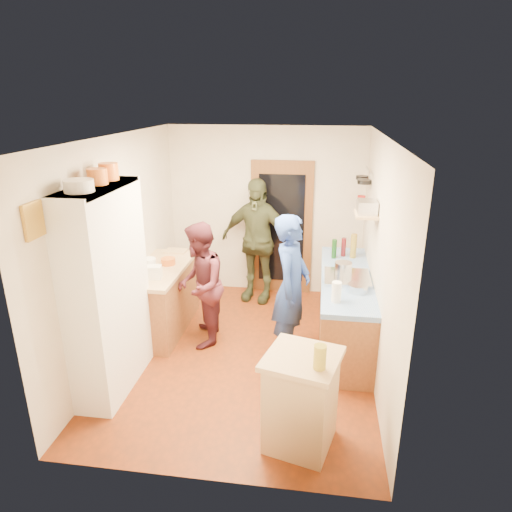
% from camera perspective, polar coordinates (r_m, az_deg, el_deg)
% --- Properties ---
extents(floor, '(3.00, 4.00, 0.02)m').
position_cam_1_polar(floor, '(5.78, -1.34, -12.06)').
color(floor, maroon).
rests_on(floor, ground).
extents(ceiling, '(3.00, 4.00, 0.02)m').
position_cam_1_polar(ceiling, '(4.94, -1.59, 14.78)').
color(ceiling, silver).
rests_on(ceiling, ground).
extents(wall_back, '(3.00, 0.02, 2.60)m').
position_cam_1_polar(wall_back, '(7.13, 1.25, 5.57)').
color(wall_back, beige).
rests_on(wall_back, ground).
extents(wall_front, '(3.00, 0.02, 2.60)m').
position_cam_1_polar(wall_front, '(3.43, -7.15, -10.75)').
color(wall_front, beige).
rests_on(wall_front, ground).
extents(wall_left, '(0.02, 4.00, 2.60)m').
position_cam_1_polar(wall_left, '(5.66, -16.71, 0.99)').
color(wall_left, beige).
rests_on(wall_left, ground).
extents(wall_right, '(0.02, 4.00, 2.60)m').
position_cam_1_polar(wall_right, '(5.19, 15.21, -0.51)').
color(wall_right, beige).
rests_on(wall_right, ground).
extents(door_frame, '(0.95, 0.06, 2.10)m').
position_cam_1_polar(door_frame, '(7.13, 3.19, 3.46)').
color(door_frame, brown).
rests_on(door_frame, ground).
extents(door_glass, '(0.70, 0.02, 1.70)m').
position_cam_1_polar(door_glass, '(7.09, 3.17, 3.39)').
color(door_glass, black).
rests_on(door_glass, door_frame).
extents(hutch_body, '(0.40, 1.20, 2.20)m').
position_cam_1_polar(hutch_body, '(4.97, -18.03, -4.22)').
color(hutch_body, white).
rests_on(hutch_body, ground).
extents(hutch_top_shelf, '(0.40, 1.14, 0.04)m').
position_cam_1_polar(hutch_top_shelf, '(4.66, -19.42, 8.05)').
color(hutch_top_shelf, white).
rests_on(hutch_top_shelf, hutch_body).
extents(plate_stack, '(0.26, 0.26, 0.11)m').
position_cam_1_polar(plate_stack, '(4.39, -21.28, 8.18)').
color(plate_stack, white).
rests_on(plate_stack, hutch_top_shelf).
extents(orange_pot_a, '(0.19, 0.19, 0.15)m').
position_cam_1_polar(orange_pot_a, '(4.69, -19.21, 9.37)').
color(orange_pot_a, orange).
rests_on(orange_pot_a, hutch_top_shelf).
extents(orange_pot_b, '(0.19, 0.19, 0.17)m').
position_cam_1_polar(orange_pot_b, '(4.91, -17.93, 10.01)').
color(orange_pot_b, orange).
rests_on(orange_pot_b, hutch_top_shelf).
extents(left_counter_base, '(0.60, 1.40, 0.85)m').
position_cam_1_polar(left_counter_base, '(6.25, -11.65, -5.44)').
color(left_counter_base, '#995D2F').
rests_on(left_counter_base, ground).
extents(left_counter_top, '(0.64, 1.44, 0.05)m').
position_cam_1_polar(left_counter_top, '(6.07, -11.94, -1.59)').
color(left_counter_top, tan).
rests_on(left_counter_top, left_counter_base).
extents(toaster, '(0.23, 0.18, 0.16)m').
position_cam_1_polar(toaster, '(5.69, -12.80, -1.98)').
color(toaster, white).
rests_on(toaster, left_counter_top).
extents(kettle, '(0.19, 0.19, 0.20)m').
position_cam_1_polar(kettle, '(5.85, -13.21, -1.21)').
color(kettle, white).
rests_on(kettle, left_counter_top).
extents(orange_bowl, '(0.22, 0.22, 0.09)m').
position_cam_1_polar(orange_bowl, '(6.12, -10.92, -0.66)').
color(orange_bowl, orange).
rests_on(orange_bowl, left_counter_top).
extents(chopping_board, '(0.30, 0.23, 0.02)m').
position_cam_1_polar(chopping_board, '(6.61, -10.00, 0.63)').
color(chopping_board, tan).
rests_on(chopping_board, left_counter_top).
extents(right_counter_base, '(0.60, 2.20, 0.84)m').
position_cam_1_polar(right_counter_base, '(5.96, 10.97, -6.69)').
color(right_counter_base, '#995D2F').
rests_on(right_counter_base, ground).
extents(right_counter_top, '(0.62, 2.22, 0.06)m').
position_cam_1_polar(right_counter_top, '(5.78, 11.25, -2.69)').
color(right_counter_top, blue).
rests_on(right_counter_top, right_counter_base).
extents(hob, '(0.55, 0.58, 0.04)m').
position_cam_1_polar(hob, '(5.66, 11.33, -2.64)').
color(hob, silver).
rests_on(hob, right_counter_top).
extents(pot_on_hob, '(0.21, 0.21, 0.14)m').
position_cam_1_polar(pot_on_hob, '(5.71, 10.85, -1.44)').
color(pot_on_hob, silver).
rests_on(pot_on_hob, hob).
extents(bottle_a, '(0.08, 0.08, 0.27)m').
position_cam_1_polar(bottle_a, '(6.31, 9.75, 0.89)').
color(bottle_a, '#143F14').
rests_on(bottle_a, right_counter_top).
extents(bottle_b, '(0.08, 0.08, 0.26)m').
position_cam_1_polar(bottle_b, '(6.41, 10.89, 1.10)').
color(bottle_b, '#591419').
rests_on(bottle_b, right_counter_top).
extents(bottle_c, '(0.09, 0.09, 0.33)m').
position_cam_1_polar(bottle_c, '(6.37, 12.09, 1.24)').
color(bottle_c, olive).
rests_on(bottle_c, right_counter_top).
extents(paper_towel, '(0.12, 0.12, 0.23)m').
position_cam_1_polar(paper_towel, '(5.00, 10.02, -4.45)').
color(paper_towel, white).
rests_on(paper_towel, right_counter_top).
extents(mixing_bowl, '(0.25, 0.25, 0.09)m').
position_cam_1_polar(mixing_bowl, '(5.32, 12.60, -3.92)').
color(mixing_bowl, silver).
rests_on(mixing_bowl, right_counter_top).
extents(island_base, '(0.67, 0.67, 0.86)m').
position_cam_1_polar(island_base, '(4.28, 5.62, -17.82)').
color(island_base, tan).
rests_on(island_base, ground).
extents(island_top, '(0.76, 0.76, 0.05)m').
position_cam_1_polar(island_top, '(4.02, 5.83, -12.66)').
color(island_top, tan).
rests_on(island_top, island_base).
extents(cutting_board, '(0.41, 0.36, 0.02)m').
position_cam_1_polar(cutting_board, '(4.07, 5.37, -12.05)').
color(cutting_board, white).
rests_on(cutting_board, island_top).
extents(oil_jar, '(0.13, 0.13, 0.21)m').
position_cam_1_polar(oil_jar, '(3.81, 7.99, -12.40)').
color(oil_jar, '#AD9E2D').
rests_on(oil_jar, island_top).
extents(pan_rail, '(0.02, 0.65, 0.02)m').
position_cam_1_polar(pan_rail, '(6.48, 13.89, 10.38)').
color(pan_rail, silver).
rests_on(pan_rail, wall_right).
extents(pan_hang_a, '(0.18, 0.18, 0.05)m').
position_cam_1_polar(pan_hang_a, '(6.33, 13.38, 9.01)').
color(pan_hang_a, black).
rests_on(pan_hang_a, pan_rail).
extents(pan_hang_b, '(0.16, 0.16, 0.05)m').
position_cam_1_polar(pan_hang_b, '(6.53, 13.23, 9.15)').
color(pan_hang_b, black).
rests_on(pan_hang_b, pan_rail).
extents(pan_hang_c, '(0.17, 0.17, 0.05)m').
position_cam_1_polar(pan_hang_c, '(6.72, 13.11, 9.53)').
color(pan_hang_c, black).
rests_on(pan_hang_c, pan_rail).
extents(wall_shelf, '(0.26, 0.42, 0.03)m').
position_cam_1_polar(wall_shelf, '(5.49, 13.62, 5.08)').
color(wall_shelf, tan).
rests_on(wall_shelf, wall_right).
extents(radio, '(0.23, 0.31, 0.15)m').
position_cam_1_polar(radio, '(5.47, 13.69, 5.99)').
color(radio, silver).
rests_on(radio, wall_shelf).
extents(ext_bracket, '(0.06, 0.10, 0.04)m').
position_cam_1_polar(ext_bracket, '(6.77, 13.43, 5.59)').
color(ext_bracket, black).
rests_on(ext_bracket, wall_right).
extents(fire_extinguisher, '(0.11, 0.11, 0.32)m').
position_cam_1_polar(fire_extinguisher, '(6.75, 12.96, 6.03)').
color(fire_extinguisher, red).
rests_on(fire_extinguisher, wall_right).
extents(picture_frame, '(0.03, 0.25, 0.30)m').
position_cam_1_polar(picture_frame, '(4.15, -26.06, 4.01)').
color(picture_frame, gold).
rests_on(picture_frame, wall_left).
extents(person_hob, '(0.55, 0.72, 1.76)m').
position_cam_1_polar(person_hob, '(5.35, 4.71, -4.09)').
color(person_hob, '#243E92').
rests_on(person_hob, ground).
extents(person_left, '(0.71, 0.85, 1.58)m').
position_cam_1_polar(person_left, '(5.73, -6.71, -3.50)').
color(person_left, '#4A1C25').
rests_on(person_left, ground).
extents(person_back, '(1.18, 0.69, 1.89)m').
position_cam_1_polar(person_back, '(6.85, 0.14, 1.91)').
color(person_back, '#383D25').
rests_on(person_back, ground).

